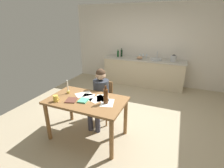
{
  "coord_description": "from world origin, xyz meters",
  "views": [
    {
      "loc": [
        1.07,
        -3.04,
        2.09
      ],
      "look_at": [
        -0.15,
        -0.13,
        0.85
      ],
      "focal_mm": 26.33,
      "sensor_mm": 36.0,
      "label": 1
    }
  ],
  "objects_px": {
    "person_seated": "(100,94)",
    "wine_glass_by_kettle": "(143,55)",
    "wine_bottle_on_table": "(106,96)",
    "book_magazine": "(71,100)",
    "bottle_vinegar": "(122,53)",
    "wine_glass_near_sink": "(147,55)",
    "wine_glass_back_left": "(140,54)",
    "candlestick": "(68,90)",
    "chair_at_table": "(103,99)",
    "sink_unit": "(156,59)",
    "dining_table": "(87,105)",
    "mixing_bowl": "(140,58)",
    "book_cookery": "(83,100)",
    "bottle_oil": "(118,54)",
    "stovetop_kettle": "(174,58)",
    "coffee_mug": "(56,98)"
  },
  "relations": [
    {
      "from": "person_seated",
      "to": "book_cookery",
      "type": "bearing_deg",
      "value": -92.55
    },
    {
      "from": "chair_at_table",
      "to": "book_magazine",
      "type": "xyz_separation_m",
      "value": [
        -0.22,
        -0.78,
        0.31
      ]
    },
    {
      "from": "bottle_oil",
      "to": "wine_glass_near_sink",
      "type": "height_order",
      "value": "bottle_oil"
    },
    {
      "from": "book_cookery",
      "to": "wine_glass_back_left",
      "type": "relative_size",
      "value": 1.12
    },
    {
      "from": "book_magazine",
      "to": "mixing_bowl",
      "type": "height_order",
      "value": "mixing_bowl"
    },
    {
      "from": "dining_table",
      "to": "book_magazine",
      "type": "bearing_deg",
      "value": -147.04
    },
    {
      "from": "person_seated",
      "to": "wine_glass_by_kettle",
      "type": "relative_size",
      "value": 7.76
    },
    {
      "from": "chair_at_table",
      "to": "stovetop_kettle",
      "type": "bearing_deg",
      "value": 62.92
    },
    {
      "from": "candlestick",
      "to": "chair_at_table",
      "type": "bearing_deg",
      "value": 50.71
    },
    {
      "from": "book_magazine",
      "to": "bottle_vinegar",
      "type": "distance_m",
      "value": 3.3
    },
    {
      "from": "wine_glass_near_sink",
      "to": "wine_glass_back_left",
      "type": "relative_size",
      "value": 1.0
    },
    {
      "from": "dining_table",
      "to": "person_seated",
      "type": "height_order",
      "value": "person_seated"
    },
    {
      "from": "candlestick",
      "to": "sink_unit",
      "type": "bearing_deg",
      "value": 68.45
    },
    {
      "from": "coffee_mug",
      "to": "wine_glass_back_left",
      "type": "bearing_deg",
      "value": 80.11
    },
    {
      "from": "wine_glass_near_sink",
      "to": "mixing_bowl",
      "type": "bearing_deg",
      "value": -130.11
    },
    {
      "from": "dining_table",
      "to": "wine_bottle_on_table",
      "type": "bearing_deg",
      "value": 0.78
    },
    {
      "from": "wine_glass_by_kettle",
      "to": "chair_at_table",
      "type": "bearing_deg",
      "value": -95.99
    },
    {
      "from": "stovetop_kettle",
      "to": "wine_glass_near_sink",
      "type": "xyz_separation_m",
      "value": [
        -0.85,
        0.15,
        0.01
      ]
    },
    {
      "from": "dining_table",
      "to": "chair_at_table",
      "type": "distance_m",
      "value": 0.67
    },
    {
      "from": "chair_at_table",
      "to": "person_seated",
      "type": "distance_m",
      "value": 0.25
    },
    {
      "from": "sink_unit",
      "to": "wine_glass_by_kettle",
      "type": "relative_size",
      "value": 2.34
    },
    {
      "from": "coffee_mug",
      "to": "book_magazine",
      "type": "bearing_deg",
      "value": 28.82
    },
    {
      "from": "dining_table",
      "to": "wine_glass_by_kettle",
      "type": "height_order",
      "value": "wine_glass_by_kettle"
    },
    {
      "from": "book_cookery",
      "to": "mixing_bowl",
      "type": "bearing_deg",
      "value": 79.5
    },
    {
      "from": "person_seated",
      "to": "bottle_oil",
      "type": "distance_m",
      "value": 2.64
    },
    {
      "from": "candlestick",
      "to": "wine_glass_back_left",
      "type": "bearing_deg",
      "value": 78.89
    },
    {
      "from": "wine_glass_near_sink",
      "to": "book_cookery",
      "type": "bearing_deg",
      "value": -97.06
    },
    {
      "from": "person_seated",
      "to": "book_cookery",
      "type": "height_order",
      "value": "person_seated"
    },
    {
      "from": "mixing_bowl",
      "to": "stovetop_kettle",
      "type": "bearing_deg",
      "value": 3.57
    },
    {
      "from": "candlestick",
      "to": "stovetop_kettle",
      "type": "relative_size",
      "value": 1.21
    },
    {
      "from": "candlestick",
      "to": "wine_glass_near_sink",
      "type": "relative_size",
      "value": 1.73
    },
    {
      "from": "mixing_bowl",
      "to": "sink_unit",
      "type": "bearing_deg",
      "value": 7.57
    },
    {
      "from": "person_seated",
      "to": "stovetop_kettle",
      "type": "xyz_separation_m",
      "value": [
        1.23,
        2.57,
        0.32
      ]
    },
    {
      "from": "wine_bottle_on_table",
      "to": "sink_unit",
      "type": "bearing_deg",
      "value": 83.41
    },
    {
      "from": "chair_at_table",
      "to": "stovetop_kettle",
      "type": "relative_size",
      "value": 3.92
    },
    {
      "from": "person_seated",
      "to": "book_magazine",
      "type": "bearing_deg",
      "value": -109.8
    },
    {
      "from": "wine_bottle_on_table",
      "to": "bottle_vinegar",
      "type": "bearing_deg",
      "value": 104.94
    },
    {
      "from": "candlestick",
      "to": "wine_glass_by_kettle",
      "type": "height_order",
      "value": "wine_glass_by_kettle"
    },
    {
      "from": "book_magazine",
      "to": "sink_unit",
      "type": "xyz_separation_m",
      "value": [
        0.95,
        3.21,
        0.13
      ]
    },
    {
      "from": "bottle_vinegar",
      "to": "wine_glass_by_kettle",
      "type": "distance_m",
      "value": 0.74
    },
    {
      "from": "book_cookery",
      "to": "bottle_oil",
      "type": "height_order",
      "value": "bottle_oil"
    },
    {
      "from": "chair_at_table",
      "to": "wine_glass_back_left",
      "type": "xyz_separation_m",
      "value": [
        0.16,
        2.57,
        0.53
      ]
    },
    {
      "from": "mixing_bowl",
      "to": "dining_table",
      "type": "bearing_deg",
      "value": -94.11
    },
    {
      "from": "bottle_oil",
      "to": "mixing_bowl",
      "type": "distance_m",
      "value": 0.78
    },
    {
      "from": "person_seated",
      "to": "sink_unit",
      "type": "height_order",
      "value": "person_seated"
    },
    {
      "from": "bottle_oil",
      "to": "bottle_vinegar",
      "type": "distance_m",
      "value": 0.13
    },
    {
      "from": "coffee_mug",
      "to": "candlestick",
      "type": "distance_m",
      "value": 0.35
    },
    {
      "from": "bottle_oil",
      "to": "coffee_mug",
      "type": "bearing_deg",
      "value": -87.94
    },
    {
      "from": "wine_bottle_on_table",
      "to": "wine_glass_by_kettle",
      "type": "height_order",
      "value": "wine_bottle_on_table"
    },
    {
      "from": "wine_glass_back_left",
      "to": "dining_table",
      "type": "bearing_deg",
      "value": -92.99
    }
  ]
}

